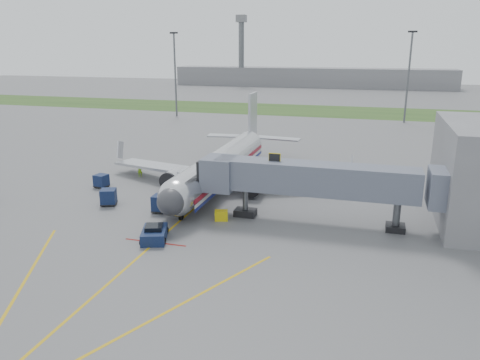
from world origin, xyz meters
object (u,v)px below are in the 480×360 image
(ramp_worker, at_px, (140,171))
(pushback_tug, at_px, (154,234))
(airliner, at_px, (221,164))
(belt_loader, at_px, (170,204))

(ramp_worker, bearing_deg, pushback_tug, -86.00)
(pushback_tug, xyz_separation_m, ramp_worker, (-11.49, 19.19, 0.24))
(pushback_tug, relative_size, ramp_worker, 2.35)
(airliner, xyz_separation_m, pushback_tug, (-0.31, -18.75, -2.04))
(belt_loader, bearing_deg, ramp_worker, 130.90)
(pushback_tug, distance_m, ramp_worker, 22.37)
(airliner, distance_m, pushback_tug, 18.86)
(airliner, relative_size, ramp_worker, 21.12)
(airliner, distance_m, ramp_worker, 11.95)
(airliner, relative_size, belt_loader, 8.14)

